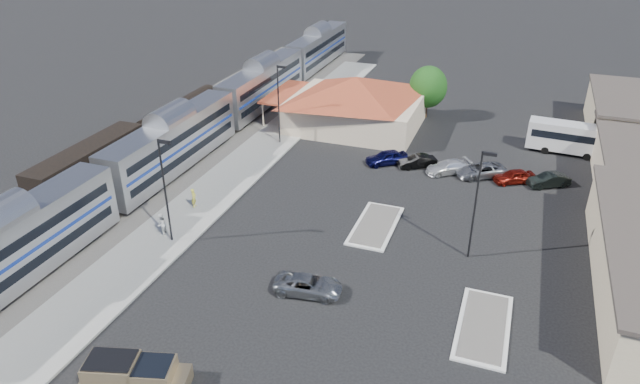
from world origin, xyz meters
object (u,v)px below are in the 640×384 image
(station_depot, at_px, (355,102))
(pickup_truck, at_px, (136,376))
(suv, at_px, (308,285))
(coach_bus, at_px, (580,138))

(station_depot, bearing_deg, pickup_truck, -89.40)
(suv, bearing_deg, station_depot, 3.32)
(pickup_truck, bearing_deg, suv, -43.24)
(coach_bus, bearing_deg, suv, 154.06)
(pickup_truck, relative_size, suv, 1.29)
(pickup_truck, xyz_separation_m, suv, (6.00, 11.62, -0.29))
(station_depot, xyz_separation_m, suv, (6.46, -32.52, -2.45))
(coach_bus, bearing_deg, pickup_truck, 154.72)
(suv, height_order, coach_bus, coach_bus)
(station_depot, bearing_deg, suv, -78.76)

